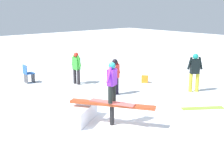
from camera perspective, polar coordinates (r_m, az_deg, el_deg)
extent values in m
plane|color=white|center=(9.76, 0.00, -7.45)|extent=(60.00, 60.00, 0.00)
cylinder|color=black|center=(9.65, 0.00, -5.73)|extent=(0.14, 0.14, 0.63)
cube|color=#A53F1E|center=(9.53, 0.00, -3.73)|extent=(2.42, 1.67, 0.08)
cube|color=white|center=(10.23, -8.85, -5.09)|extent=(2.32, 2.23, 0.50)
cube|color=#EB5F59|center=(9.52, 0.00, -3.42)|extent=(1.43, 0.85, 0.03)
cylinder|color=black|center=(9.32, -0.32, -1.99)|extent=(0.14, 0.14, 0.53)
cylinder|color=black|center=(9.55, 0.32, -1.60)|extent=(0.14, 0.14, 0.53)
cube|color=purple|center=(9.31, 0.00, 1.24)|extent=(0.32, 0.38, 0.50)
cylinder|color=purple|center=(9.10, -0.53, 1.66)|extent=(0.20, 0.31, 0.45)
cylinder|color=purple|center=(9.47, 0.51, 2.15)|extent=(0.20, 0.31, 0.45)
sphere|color=teal|center=(9.23, 0.00, 3.37)|extent=(0.21, 0.21, 0.21)
cylinder|color=#292529|center=(14.58, -6.14, 1.25)|extent=(0.15, 0.15, 0.70)
cylinder|color=#292529|center=(14.78, -6.81, 1.42)|extent=(0.15, 0.15, 0.70)
cube|color=green|center=(14.55, -6.55, 3.77)|extent=(0.37, 0.24, 0.57)
cylinder|color=green|center=(14.36, -6.01, 4.17)|extent=(0.24, 0.10, 0.51)
cylinder|color=green|center=(14.70, -7.10, 4.37)|extent=(0.24, 0.10, 0.51)
sphere|color=red|center=(14.49, -6.59, 5.32)|extent=(0.22, 0.22, 0.22)
cylinder|color=gold|center=(13.79, 15.31, 0.26)|extent=(0.15, 0.15, 0.79)
cylinder|color=gold|center=(13.70, 14.17, 0.24)|extent=(0.15, 0.15, 0.79)
cube|color=black|center=(13.60, 14.93, 3.12)|extent=(0.40, 0.43, 0.61)
cylinder|color=black|center=(13.65, 15.89, 3.69)|extent=(0.20, 0.22, 0.54)
cylinder|color=black|center=(13.50, 14.03, 3.70)|extent=(0.20, 0.22, 0.54)
sphere|color=teal|center=(13.53, 15.04, 4.89)|extent=(0.24, 0.24, 0.24)
cylinder|color=black|center=(12.73, 0.15, -0.57)|extent=(0.15, 0.15, 0.70)
cylinder|color=black|center=(12.94, 0.90, -0.33)|extent=(0.15, 0.15, 0.70)
cube|color=red|center=(12.69, 0.53, 2.33)|extent=(0.28, 0.39, 0.57)
cylinder|color=red|center=(12.50, -0.08, 2.74)|extent=(0.13, 0.25, 0.51)
cylinder|color=red|center=(12.84, 1.14, 3.05)|extent=(0.13, 0.25, 0.51)
sphere|color=black|center=(12.62, 0.54, 4.10)|extent=(0.23, 0.23, 0.23)
cube|color=#93E239|center=(11.69, 16.24, -4.25)|extent=(1.11, 1.44, 0.02)
cube|color=#3F3F44|center=(15.45, -14.25, 1.14)|extent=(0.40, 0.05, 0.44)
cube|color=#3F3F44|center=(15.32, -15.47, 0.94)|extent=(0.40, 0.05, 0.44)
cube|color=#295BA8|center=(15.33, -14.91, 1.91)|extent=(0.46, 0.46, 0.04)
cube|color=#295BA8|center=(15.21, -15.65, 2.62)|extent=(0.44, 0.06, 0.40)
cube|color=orange|center=(14.97, 6.02, 0.90)|extent=(0.37, 0.35, 0.34)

